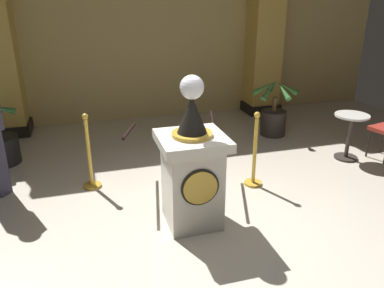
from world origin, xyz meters
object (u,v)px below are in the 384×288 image
stanchion_near (254,160)px  potted_palm_right (273,116)px  stanchion_far (90,162)px  cafe_table (350,131)px  pedestal_clock (192,169)px

stanchion_near → potted_palm_right: potted_palm_right is taller
stanchion_far → potted_palm_right: bearing=19.7°
cafe_table → stanchion_far: bearing=177.9°
pedestal_clock → stanchion_far: 1.61m
potted_palm_right → stanchion_far: bearing=-160.3°
pedestal_clock → potted_palm_right: size_ratio=1.59×
pedestal_clock → stanchion_near: pedestal_clock is taller
stanchion_near → cafe_table: 1.82m
cafe_table → potted_palm_right: bearing=114.3°
stanchion_far → cafe_table: 3.88m
pedestal_clock → stanchion_near: (1.05, 0.65, -0.30)m
potted_palm_right → cafe_table: size_ratio=1.46×
stanchion_far → pedestal_clock: bearing=-48.6°
stanchion_near → cafe_table: size_ratio=1.42×
stanchion_near → potted_palm_right: size_ratio=0.98×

